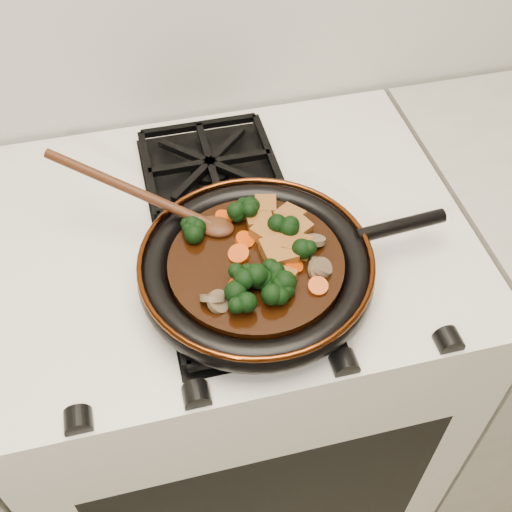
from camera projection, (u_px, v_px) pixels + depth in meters
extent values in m
cube|color=silver|center=(235.00, 375.00, 1.36)|extent=(0.76, 0.60, 0.90)
cylinder|color=black|center=(256.00, 273.00, 0.92)|extent=(0.31, 0.31, 0.01)
torus|color=black|center=(256.00, 269.00, 0.91)|extent=(0.34, 0.34, 0.04)
torus|color=#4D200B|center=(256.00, 259.00, 0.90)|extent=(0.33, 0.33, 0.01)
cylinder|color=black|center=(401.00, 226.00, 0.95)|extent=(0.14, 0.03, 0.02)
cylinder|color=black|center=(256.00, 266.00, 0.91)|extent=(0.25, 0.25, 0.02)
cube|color=brown|center=(290.00, 217.00, 0.95)|extent=(0.05, 0.05, 0.02)
cube|color=brown|center=(279.00, 253.00, 0.90)|extent=(0.05, 0.05, 0.02)
cube|color=brown|center=(259.00, 219.00, 0.94)|extent=(0.04, 0.04, 0.02)
cube|color=brown|center=(266.00, 207.00, 0.96)|extent=(0.04, 0.04, 0.02)
cube|color=brown|center=(296.00, 227.00, 0.93)|extent=(0.05, 0.05, 0.03)
cube|color=brown|center=(268.00, 233.00, 0.92)|extent=(0.06, 0.06, 0.03)
cube|color=brown|center=(296.00, 246.00, 0.91)|extent=(0.05, 0.05, 0.03)
cube|color=brown|center=(281.00, 280.00, 0.87)|extent=(0.05, 0.05, 0.02)
cylinder|color=#CB3D05|center=(293.00, 266.00, 0.89)|extent=(0.03, 0.03, 0.02)
cylinder|color=#CB3D05|center=(224.00, 218.00, 0.95)|extent=(0.03, 0.03, 0.01)
cylinder|color=#CB3D05|center=(318.00, 286.00, 0.87)|extent=(0.03, 0.03, 0.01)
cylinder|color=#CB3D05|center=(239.00, 284.00, 0.87)|extent=(0.03, 0.03, 0.02)
cylinder|color=#CB3D05|center=(239.00, 254.00, 0.90)|extent=(0.03, 0.03, 0.02)
cylinder|color=#CB3D05|center=(245.00, 240.00, 0.92)|extent=(0.03, 0.03, 0.02)
cylinder|color=brown|center=(213.00, 298.00, 0.85)|extent=(0.04, 0.04, 0.03)
cylinder|color=brown|center=(321.00, 267.00, 0.88)|extent=(0.04, 0.04, 0.03)
cylinder|color=brown|center=(315.00, 240.00, 0.92)|extent=(0.04, 0.04, 0.02)
cylinder|color=brown|center=(219.00, 302.00, 0.85)|extent=(0.04, 0.04, 0.03)
cylinder|color=brown|center=(320.00, 269.00, 0.88)|extent=(0.04, 0.04, 0.03)
ellipsoid|color=#411E0D|center=(216.00, 227.00, 0.94)|extent=(0.07, 0.06, 0.02)
cylinder|color=#411E0D|center=(131.00, 190.00, 0.94)|extent=(0.02, 0.02, 0.27)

